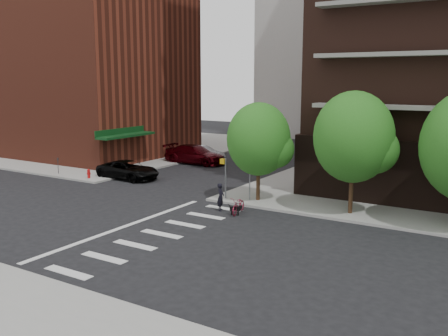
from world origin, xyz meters
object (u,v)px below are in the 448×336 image
Objects in this scene: parked_car_silver at (203,153)px; scooter at (239,205)px; parked_car_maroon at (195,154)px; parked_car_black at (128,170)px; dog_walker at (221,197)px; fire_hydrant at (89,173)px.

parked_car_silver is 19.32m from scooter.
parked_car_black is at bearing 175.76° from parked_car_maroon.
parked_car_black is at bearing 179.77° from parked_car_silver.
parked_car_silver is (-0.35, 1.76, -0.15)m from parked_car_maroon.
parked_car_silver is 18.52m from dog_walker.
scooter is 1.14× the size of dog_walker.
parked_car_maroon is 16.93m from dog_walker.
parked_car_silver is (0.00, 10.40, -0.01)m from parked_car_black.
fire_hydrant is 13.79m from dog_walker.
fire_hydrant is at bearing 130.82° from parked_car_black.
fire_hydrant is at bearing 164.04° from parked_car_maroon.
scooter is (12.53, -14.70, -0.22)m from parked_car_silver.
parked_car_silver is at bearing 79.46° from fire_hydrant.
dog_walker is at bearing 168.33° from scooter.
dog_walker reaches higher than parked_car_black.
parked_car_silver reaches higher than fire_hydrant.
parked_car_maroon reaches higher than dog_walker.
parked_car_maroon is 1.80m from parked_car_silver.
parked_car_black is 13.25m from scooter.
dog_walker is at bearing -142.68° from parked_car_silver.
parked_car_maroon is 3.15× the size of scooter.
parked_car_maroon reaches higher than fire_hydrant.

